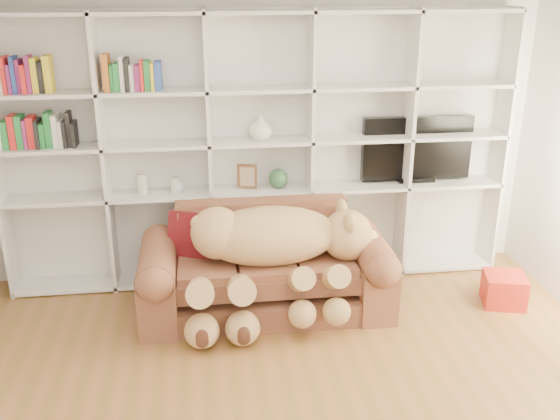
{
  "coord_description": "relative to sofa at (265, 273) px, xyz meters",
  "views": [
    {
      "loc": [
        -0.51,
        -2.93,
        2.66
      ],
      "look_at": [
        0.09,
        1.63,
        0.91
      ],
      "focal_mm": 40.0,
      "sensor_mm": 36.0,
      "label": 1
    }
  ],
  "objects": [
    {
      "name": "bookshelf",
      "position": [
        -0.22,
        0.66,
        0.98
      ],
      "size": [
        4.43,
        0.35,
        2.4
      ],
      "color": "silver",
      "rests_on": "floor"
    },
    {
      "name": "wall_back",
      "position": [
        0.02,
        0.79,
        1.03
      ],
      "size": [
        5.0,
        0.02,
        2.7
      ],
      "primitive_type": "cube",
      "color": "silver",
      "rests_on": "floor"
    },
    {
      "name": "picture_frame",
      "position": [
        -0.09,
        0.6,
        0.66
      ],
      "size": [
        0.17,
        0.07,
        0.22
      ],
      "primitive_type": "cube",
      "rotation": [
        0.0,
        0.0,
        -0.24
      ],
      "color": "#53341C",
      "rests_on": "bookshelf"
    },
    {
      "name": "tv",
      "position": [
        1.46,
        0.65,
        0.84
      ],
      "size": [
        1.01,
        0.18,
        0.6
      ],
      "color": "black",
      "rests_on": "bookshelf"
    },
    {
      "name": "gift_box",
      "position": [
        2.02,
        -0.2,
        -0.19
      ],
      "size": [
        0.4,
        0.39,
        0.27
      ],
      "primitive_type": "cube",
      "rotation": [
        0.0,
        0.0,
        -0.25
      ],
      "color": "#AE2517",
      "rests_on": "floor"
    },
    {
      "name": "figurine_tall",
      "position": [
        -1.0,
        0.6,
        0.63
      ],
      "size": [
        0.1,
        0.1,
        0.18
      ],
      "primitive_type": "cylinder",
      "rotation": [
        0.0,
        0.0,
        -0.18
      ],
      "color": "beige",
      "rests_on": "bookshelf"
    },
    {
      "name": "snow_globe",
      "position": [
        -0.69,
        0.6,
        0.59
      ],
      "size": [
        0.09,
        0.09,
        0.09
      ],
      "primitive_type": "sphere",
      "color": "silver",
      "rests_on": "bookshelf"
    },
    {
      "name": "figurine_short",
      "position": [
        -0.72,
        0.6,
        0.61
      ],
      "size": [
        0.09,
        0.09,
        0.13
      ],
      "primitive_type": "cylinder",
      "rotation": [
        0.0,
        0.0,
        0.22
      ],
      "color": "beige",
      "rests_on": "bookshelf"
    },
    {
      "name": "sofa",
      "position": [
        0.0,
        0.0,
        0.0
      ],
      "size": [
        2.04,
        0.88,
        0.86
      ],
      "color": "brown",
      "rests_on": "floor"
    },
    {
      "name": "shelf_vase",
      "position": [
        0.03,
        0.6,
        1.1
      ],
      "size": [
        0.24,
        0.24,
        0.21
      ],
      "primitive_type": "imported",
      "rotation": [
        0.0,
        0.0,
        -0.21
      ],
      "color": "silver",
      "rests_on": "bookshelf"
    },
    {
      "name": "teddy_bear",
      "position": [
        0.04,
        -0.17,
        0.28
      ],
      "size": [
        1.62,
        0.86,
        0.94
      ],
      "rotation": [
        0.0,
        0.0,
        0.06
      ],
      "color": "tan",
      "rests_on": "sofa"
    },
    {
      "name": "green_vase",
      "position": [
        0.18,
        0.6,
        0.63
      ],
      "size": [
        0.17,
        0.17,
        0.17
      ],
      "primitive_type": "sphere",
      "color": "#2A522F",
      "rests_on": "bookshelf"
    },
    {
      "name": "throw_pillow",
      "position": [
        -0.59,
        0.14,
        0.31
      ],
      "size": [
        0.45,
        0.36,
        0.41
      ],
      "primitive_type": "cube",
      "rotation": [
        -0.24,
        0.0,
        -0.41
      ],
      "color": "#540E18",
      "rests_on": "sofa"
    }
  ]
}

